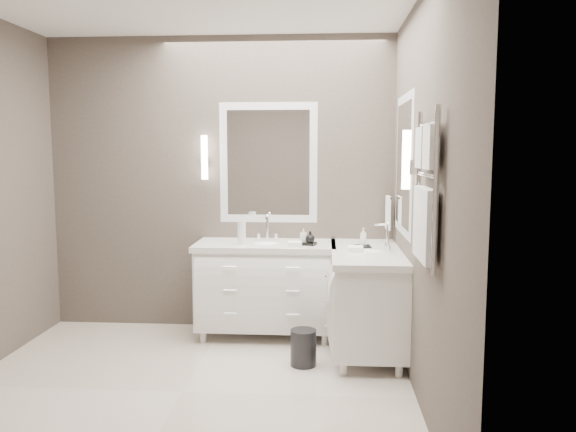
# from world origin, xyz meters

# --- Properties ---
(floor) EXTENTS (3.20, 3.00, 0.01)m
(floor) POSITION_xyz_m (0.00, 0.00, -0.01)
(floor) COLOR beige
(floor) RESTS_ON ground
(wall_back) EXTENTS (3.20, 0.01, 2.70)m
(wall_back) POSITION_xyz_m (0.00, 1.50, 1.35)
(wall_back) COLOR #4C433D
(wall_back) RESTS_ON floor
(wall_front) EXTENTS (3.20, 0.01, 2.70)m
(wall_front) POSITION_xyz_m (0.00, -1.50, 1.35)
(wall_front) COLOR #4C433D
(wall_front) RESTS_ON floor
(wall_right) EXTENTS (0.01, 3.00, 2.70)m
(wall_right) POSITION_xyz_m (1.60, 0.00, 1.35)
(wall_right) COLOR #4C433D
(wall_right) RESTS_ON floor
(vanity_back) EXTENTS (1.24, 0.59, 0.97)m
(vanity_back) POSITION_xyz_m (0.45, 1.23, 0.49)
(vanity_back) COLOR white
(vanity_back) RESTS_ON floor
(vanity_right) EXTENTS (0.59, 1.24, 0.97)m
(vanity_right) POSITION_xyz_m (1.33, 0.90, 0.49)
(vanity_right) COLOR white
(vanity_right) RESTS_ON floor
(mirror_back) EXTENTS (0.90, 0.02, 1.10)m
(mirror_back) POSITION_xyz_m (0.45, 1.49, 1.55)
(mirror_back) COLOR white
(mirror_back) RESTS_ON wall_back
(mirror_right) EXTENTS (0.02, 0.90, 1.10)m
(mirror_right) POSITION_xyz_m (1.59, 0.80, 1.55)
(mirror_right) COLOR white
(mirror_right) RESTS_ON wall_right
(sconce_back) EXTENTS (0.06, 0.06, 0.40)m
(sconce_back) POSITION_xyz_m (-0.13, 1.43, 1.59)
(sconce_back) COLOR white
(sconce_back) RESTS_ON wall_back
(sconce_right) EXTENTS (0.06, 0.06, 0.40)m
(sconce_right) POSITION_xyz_m (1.53, 0.22, 1.59)
(sconce_right) COLOR white
(sconce_right) RESTS_ON wall_right
(towel_bar_corner) EXTENTS (0.03, 0.22, 0.30)m
(towel_bar_corner) POSITION_xyz_m (1.54, 1.36, 1.12)
(towel_bar_corner) COLOR white
(towel_bar_corner) RESTS_ON wall_right
(towel_ladder) EXTENTS (0.06, 0.58, 0.90)m
(towel_ladder) POSITION_xyz_m (1.55, -0.40, 1.39)
(towel_ladder) COLOR white
(towel_ladder) RESTS_ON wall_right
(waste_bin) EXTENTS (0.22, 0.22, 0.28)m
(waste_bin) POSITION_xyz_m (0.81, 0.54, 0.14)
(waste_bin) COLOR black
(waste_bin) RESTS_ON floor
(amenity_tray_back) EXTENTS (0.18, 0.15, 0.02)m
(amenity_tray_back) POSITION_xyz_m (0.82, 1.14, 0.86)
(amenity_tray_back) COLOR black
(amenity_tray_back) RESTS_ON vanity_back
(amenity_tray_right) EXTENTS (0.13, 0.17, 0.02)m
(amenity_tray_right) POSITION_xyz_m (1.29, 0.97, 0.86)
(amenity_tray_right) COLOR black
(amenity_tray_right) RESTS_ON vanity_right
(water_bottle) EXTENTS (0.09, 0.09, 0.21)m
(water_bottle) POSITION_xyz_m (0.25, 1.12, 0.95)
(water_bottle) COLOR silver
(water_bottle) RESTS_ON vanity_back
(soap_bottle_a) EXTENTS (0.06, 0.06, 0.12)m
(soap_bottle_a) POSITION_xyz_m (0.79, 1.16, 0.93)
(soap_bottle_a) COLOR white
(soap_bottle_a) RESTS_ON amenity_tray_back
(soap_bottle_b) EXTENTS (0.08, 0.08, 0.10)m
(soap_bottle_b) POSITION_xyz_m (0.85, 1.11, 0.92)
(soap_bottle_b) COLOR black
(soap_bottle_b) RESTS_ON amenity_tray_back
(soap_bottle_c) EXTENTS (0.07, 0.07, 0.15)m
(soap_bottle_c) POSITION_xyz_m (1.29, 0.97, 0.95)
(soap_bottle_c) COLOR white
(soap_bottle_c) RESTS_ON amenity_tray_right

